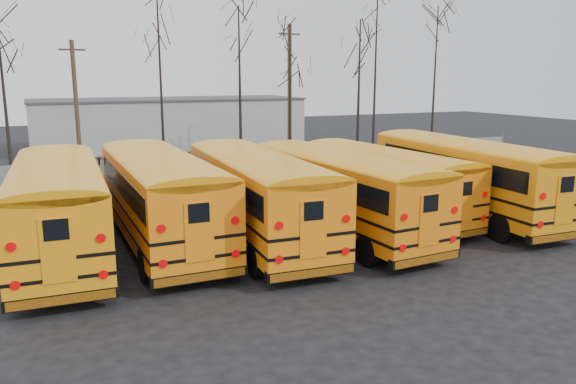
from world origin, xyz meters
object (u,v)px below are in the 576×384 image
bus_a (58,200)px  bus_f (463,171)px  bus_d (337,186)px  bus_c (255,188)px  utility_pole_right (290,95)px  bus_b (159,190)px  utility_pole_left (77,110)px  bus_e (381,176)px

bus_a → bus_f: bus_f is taller
bus_d → bus_c: bearing=167.6°
utility_pole_right → bus_f: bearing=-99.5°
bus_d → utility_pole_right: (5.43, 16.11, 2.87)m
bus_b → utility_pole_left: 14.62m
utility_pole_right → bus_a: bearing=-148.7°
bus_e → bus_f: bus_f is taller
utility_pole_right → bus_e: bearing=-112.1°
utility_pole_left → bus_a: bearing=-97.3°
bus_c → bus_f: bearing=1.8°
bus_d → utility_pole_right: 17.25m
bus_a → utility_pole_right: utility_pole_right is taller
bus_a → bus_c: 6.71m
bus_c → bus_d: bus_c is taller
bus_e → utility_pole_left: utility_pole_left is taller
bus_e → utility_pole_right: size_ratio=1.19×
bus_c → bus_f: bus_f is taller
bus_a → utility_pole_left: utility_pole_left is taller
bus_e → bus_d: bearing=-157.0°
bus_b → bus_e: 9.44m
bus_e → utility_pole_left: size_ratio=1.39×
bus_b → bus_d: size_ratio=1.03×
bus_e → utility_pole_left: (-10.96, 14.48, 2.30)m
bus_c → bus_d: (3.17, -0.51, -0.06)m
bus_b → utility_pole_right: bearing=50.9°
bus_a → bus_d: (9.83, -1.39, -0.06)m
bus_d → bus_f: 6.32m
bus_a → bus_b: bearing=5.9°
bus_e → utility_pole_right: bearing=77.1°
bus_f → utility_pole_right: (-0.89, 15.86, 2.77)m
bus_f → utility_pole_right: 16.12m
bus_d → utility_pole_right: size_ratio=1.26×
bus_b → utility_pole_left: (-1.52, 14.39, 2.11)m
bus_b → utility_pole_left: bearing=96.2°
bus_b → bus_d: bearing=-13.5°
bus_f → utility_pole_left: size_ratio=1.55×
bus_a → bus_f: bearing=-1.3°
bus_b → bus_c: (3.28, -1.07, -0.02)m
bus_a → utility_pole_right: bearing=46.7°
bus_d → bus_e: bearing=23.2°
bus_a → bus_c: bearing=-4.8°
bus_c → utility_pole_right: bearing=64.4°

